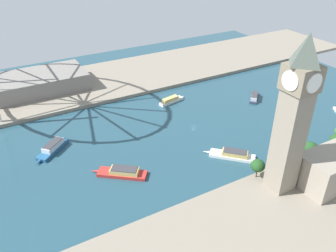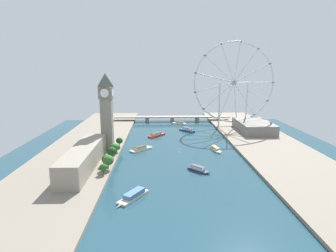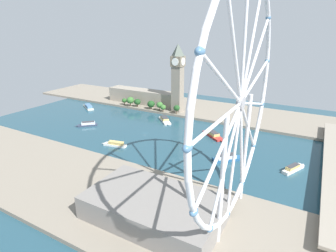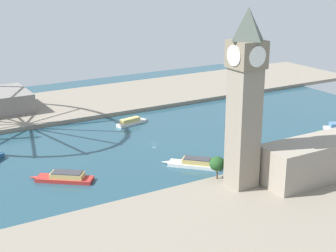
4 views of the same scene
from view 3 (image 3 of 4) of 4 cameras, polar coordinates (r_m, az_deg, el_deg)
name	(u,v)px [view 3 (image 3 of 4)]	position (r m, az deg, el deg)	size (l,w,h in m)	color
ground_plane	(145,133)	(302.57, -4.85, -1.47)	(396.63, 396.63, 0.00)	#234756
riverbank_left	(189,107)	(395.92, 4.33, 3.94)	(90.00, 520.00, 3.00)	gray
riverbank_right	(62,178)	(226.66, -21.28, -10.14)	(90.00, 520.00, 3.00)	gray
clock_tower	(178,77)	(360.96, 2.03, 10.14)	(15.69, 15.69, 87.86)	gray
parliament_block	(143,96)	(410.16, -5.21, 6.15)	(22.00, 110.96, 20.19)	gray
tree_row_embankment	(147,103)	(380.76, -4.46, 4.74)	(13.30, 94.97, 13.83)	#513823
ferris_wheel	(241,104)	(145.25, 14.90, 4.43)	(130.64, 3.20, 135.04)	silver
riverside_hall	(154,207)	(167.67, -2.99, -16.55)	(45.87, 79.22, 14.40)	gray
river_bridge	(334,165)	(254.77, 31.29, -6.90)	(208.63, 15.53, 9.52)	gray
tour_boat_0	(115,144)	(273.23, -11.00, -3.73)	(9.89, 27.22, 4.90)	white
tour_boat_1	(88,124)	(336.18, -16.43, 0.38)	(20.75, 21.60, 5.30)	#2D384C
tour_boat_2	(294,168)	(246.32, 24.73, -7.99)	(26.87, 15.73, 5.41)	white
tour_boat_3	(213,135)	(295.53, 9.38, -1.77)	(25.61, 30.85, 5.21)	#B22D28
tour_boat_4	(228,158)	(245.78, 12.31, -6.51)	(24.06, 26.17, 5.86)	#235684
tour_boat_5	(88,107)	(411.71, -16.28, 3.91)	(22.81, 32.04, 5.08)	beige
tour_boat_6	(165,120)	(338.59, -0.69, 1.32)	(27.87, 27.92, 5.24)	white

